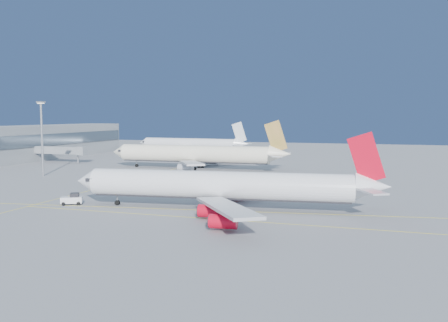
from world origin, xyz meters
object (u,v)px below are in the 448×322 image
Objects in this scene: light_mast at (42,132)px; airliner_virgin at (225,186)px; airliner_etihad at (198,154)px; pushback_tug at (72,199)px; airliner_third at (192,144)px.

airliner_virgin is at bearing -26.42° from light_mast.
light_mast is (-73.60, 36.56, 9.20)m from airliner_virgin.
airliner_etihad is 53.90m from light_mast.
pushback_tug is at bearing -177.76° from airliner_virgin.
airliner_third is 145.05m from pushback_tug.
light_mast is (-40.14, -34.90, 8.69)m from airliner_etihad.
airliner_virgin is 34.32m from pushback_tug.
airliner_etihad is 1.12× the size of airliner_third.
airliner_etihad is 13.60× the size of pushback_tug.
airliner_third is (-28.40, 65.88, -0.47)m from airliner_etihad.
airliner_etihad reaches higher than pushback_tug.
light_mast is (-39.84, 41.47, 12.97)m from pushback_tug.
pushback_tug is at bearing -91.55° from airliner_etihad.
light_mast is at bearing 105.88° from pushback_tug.
pushback_tug is at bearing -74.56° from airliner_third.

